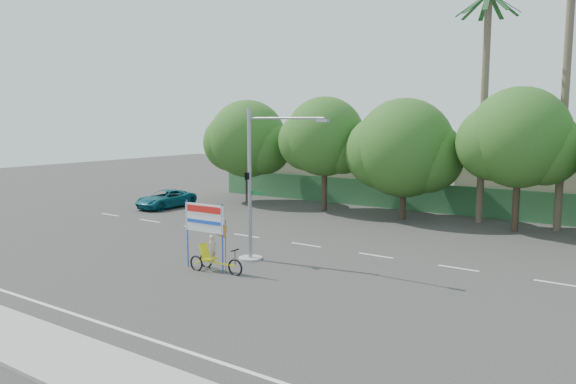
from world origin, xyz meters
The scene contains 14 objects.
ground centered at (0.00, 0.00, 0.00)m, with size 120.00×120.00×0.00m, color #33302D.
sidewalk_near centered at (0.00, -7.50, 0.06)m, with size 50.00×2.40×0.12m, color gray.
fence centered at (0.00, 21.50, 1.00)m, with size 38.00×0.08×2.00m, color #336B3D.
building_left centered at (-10.00, 26.00, 2.00)m, with size 12.00×8.00×4.00m, color #C3B59B.
building_right centered at (8.00, 26.00, 1.80)m, with size 14.00×8.00×3.60m, color #C3B59B.
tree_far_left centered at (-14.05, 18.00, 4.76)m, with size 7.14×6.00×7.96m.
tree_left centered at (-7.05, 18.00, 5.06)m, with size 6.66×5.60×8.07m.
tree_center centered at (-1.05, 18.00, 4.47)m, with size 7.62×6.40×7.85m.
tree_right centered at (5.95, 18.00, 5.24)m, with size 6.90×5.80×8.36m.
palm_tall centered at (8.00, 19.50, 10.46)m, with size 3.73×3.79×17.45m.
palm_short centered at (3.50, 19.50, 8.86)m, with size 3.73×3.79×14.45m.
traffic_signal centered at (-2.20, 3.98, 2.92)m, with size 4.72×1.10×7.00m.
trike_billboard centered at (-2.70, 1.48, 1.22)m, with size 3.10×0.73×3.04m.
pickup_truck centered at (-17.17, 12.30, 0.65)m, with size 2.17×4.71×1.31m, color #0E5462.
Camera 1 is at (13.62, -15.93, 6.55)m, focal length 35.00 mm.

